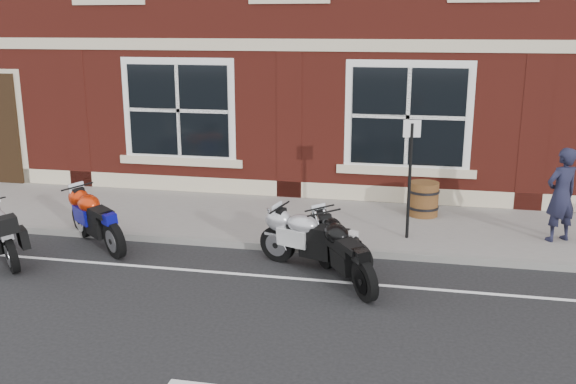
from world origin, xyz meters
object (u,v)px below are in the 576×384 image
moto_sport_red (98,217)px  parking_sign (410,171)px  moto_sport_black (338,241)px  pedestrian_left (561,195)px  moto_touring_silver (3,230)px  moto_naked_black (345,250)px  barrel_planter (423,199)px  moto_sport_silver (313,238)px

moto_sport_red → parking_sign: 5.53m
moto_sport_black → pedestrian_left: (3.64, 1.85, 0.47)m
moto_touring_silver → moto_sport_black: bearing=-38.3°
moto_sport_red → moto_sport_black: (4.29, -0.25, -0.05)m
moto_sport_red → moto_naked_black: (4.45, -0.76, -0.02)m
moto_sport_black → barrel_planter: moto_sport_black is taller
moto_touring_silver → parking_sign: (6.55, 2.13, 0.84)m
moto_sport_black → moto_naked_black: (0.16, -0.51, 0.04)m
moto_sport_red → moto_naked_black: size_ratio=0.95×
moto_naked_black → parking_sign: (0.89, 1.97, 0.83)m
moto_sport_black → moto_sport_silver: bearing=154.1°
moto_sport_red → pedestrian_left: bearing=-38.9°
moto_naked_black → pedestrian_left: 4.22m
parking_sign → moto_sport_black: bearing=-136.2°
moto_touring_silver → moto_sport_red: size_ratio=0.85×
moto_sport_black → moto_naked_black: 0.53m
moto_sport_silver → moto_naked_black: 0.72m
moto_sport_silver → moto_naked_black: moto_sport_silver is taller
moto_touring_silver → moto_sport_black: 5.55m
moto_sport_silver → parking_sign: bearing=-23.6°
moto_sport_black → barrel_planter: size_ratio=2.36×
moto_sport_red → moto_naked_black: bearing=-59.9°
pedestrian_left → moto_sport_red: bearing=-19.1°
moto_touring_silver → parking_sign: bearing=-27.2°
moto_sport_black → pedestrian_left: size_ratio=0.96×
moto_sport_red → parking_sign: parking_sign is taller
moto_sport_red → moto_sport_silver: size_ratio=0.86×
moto_sport_black → moto_touring_silver: bearing=153.1°
moto_touring_silver → moto_naked_black: size_ratio=0.81×
moto_touring_silver → moto_sport_black: (5.51, 0.67, -0.03)m
moto_naked_black → barrel_planter: moto_naked_black is taller
moto_sport_red → parking_sign: bearing=-37.5°
pedestrian_left → parking_sign: parking_sign is taller
moto_sport_black → pedestrian_left: pedestrian_left is taller
moto_sport_red → barrel_planter: moto_sport_red is taller
moto_naked_black → moto_sport_black: bearing=75.0°
moto_sport_black → parking_sign: 1.99m
moto_sport_black → pedestrian_left: bearing=-7.0°
moto_sport_red → moto_sport_black: bearing=-53.6°
moto_touring_silver → moto_sport_silver: moto_touring_silver is taller
moto_touring_silver → barrel_planter: bearing=-17.4°
moto_touring_silver → moto_sport_black: moto_touring_silver is taller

